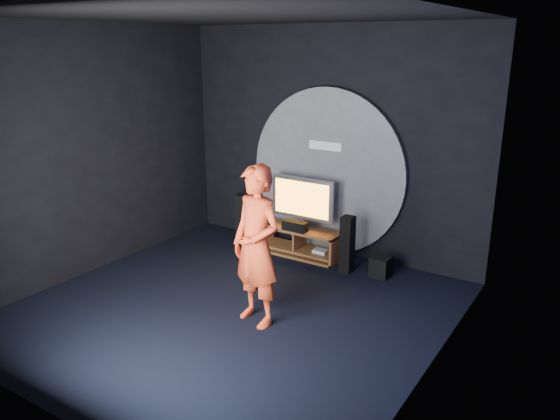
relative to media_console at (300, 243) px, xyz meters
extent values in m
plane|color=black|center=(0.23, -2.05, -0.20)|extent=(5.00, 5.00, 0.00)
cube|color=black|center=(0.23, 0.45, 1.55)|extent=(5.00, 0.04, 3.50)
cube|color=black|center=(0.23, -4.55, 1.55)|extent=(5.00, 0.04, 3.50)
cube|color=black|center=(-2.27, -2.05, 1.55)|extent=(0.04, 5.00, 3.50)
cube|color=black|center=(2.73, -2.05, 1.55)|extent=(0.04, 5.00, 3.50)
cube|color=black|center=(0.23, -2.05, 3.31)|extent=(5.00, 5.00, 0.01)
cylinder|color=#515156|center=(0.23, 0.39, 1.10)|extent=(2.60, 0.08, 2.60)
cube|color=white|center=(0.23, 0.34, 1.52)|extent=(0.55, 0.03, 0.13)
cube|color=#98552F|center=(-0.01, 0.00, 0.23)|extent=(1.36, 0.45, 0.04)
cube|color=#98552F|center=(-0.01, 0.00, -0.10)|extent=(1.31, 0.42, 0.04)
cube|color=#98552F|center=(-0.66, 0.00, 0.03)|extent=(0.04, 0.45, 0.45)
cube|color=#98552F|center=(0.65, 0.00, 0.03)|extent=(0.04, 0.45, 0.45)
cube|color=#98552F|center=(-0.01, 0.00, 0.07)|extent=(0.03, 0.40, 0.29)
cube|color=#98552F|center=(-0.01, 0.00, -0.18)|extent=(1.36, 0.45, 0.04)
cube|color=white|center=(0.37, 0.00, -0.05)|extent=(0.22, 0.16, 0.05)
cube|color=#B7B6BE|center=(-0.01, 0.07, 0.27)|extent=(0.36, 0.22, 0.04)
cylinder|color=#B7B6BE|center=(-0.01, 0.07, 0.34)|extent=(0.07, 0.07, 0.10)
cube|color=#B7B6BE|center=(-0.01, 0.07, 0.72)|extent=(1.06, 0.06, 0.65)
cube|color=orange|center=(-0.01, 0.04, 0.72)|extent=(0.94, 0.01, 0.54)
cube|color=black|center=(-0.01, -0.15, 0.33)|extent=(0.40, 0.15, 0.15)
cube|color=black|center=(-0.55, -0.12, 0.27)|extent=(0.18, 0.05, 0.02)
cube|color=black|center=(-1.08, -0.06, 0.23)|extent=(0.17, 0.19, 0.85)
cube|color=black|center=(0.91, -0.19, 0.23)|extent=(0.17, 0.19, 0.85)
cube|color=black|center=(1.39, -0.07, -0.05)|extent=(0.27, 0.27, 0.29)
imported|color=red|center=(0.67, -2.12, 0.77)|extent=(0.79, 0.61, 1.93)
camera|label=1|loc=(4.12, -6.93, 3.02)|focal=35.00mm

